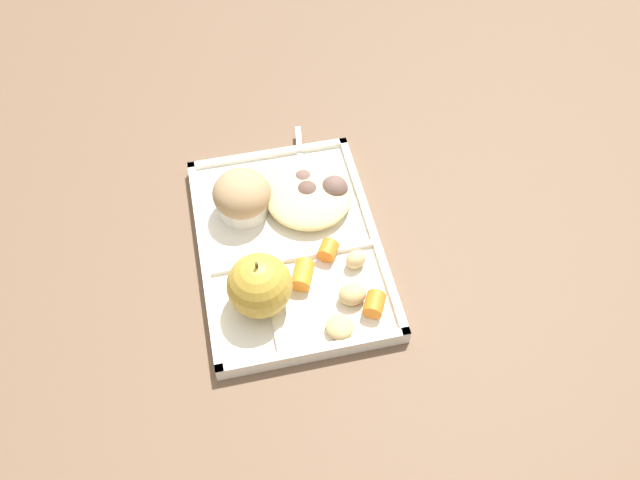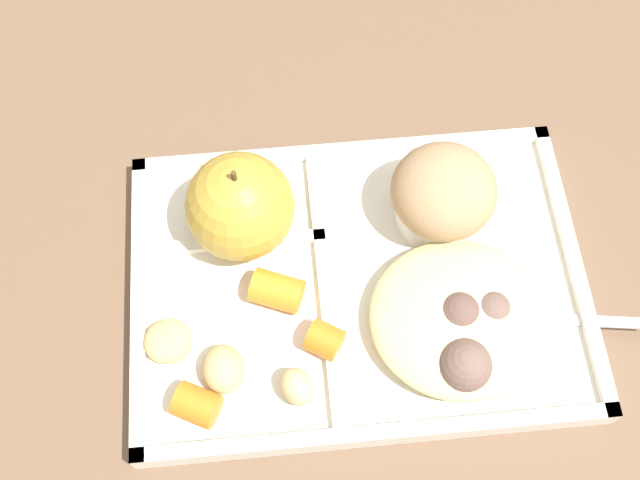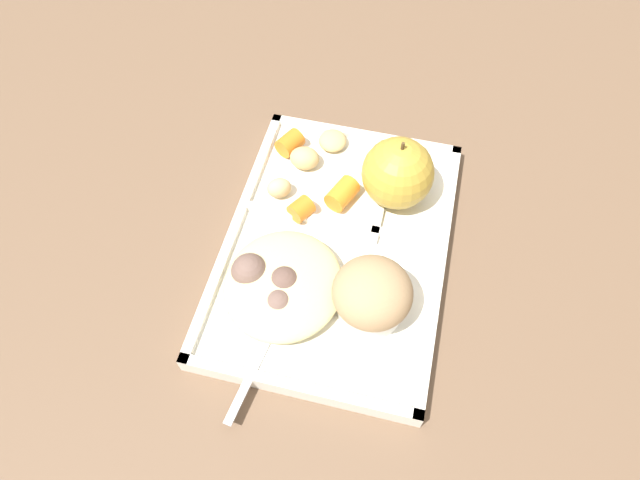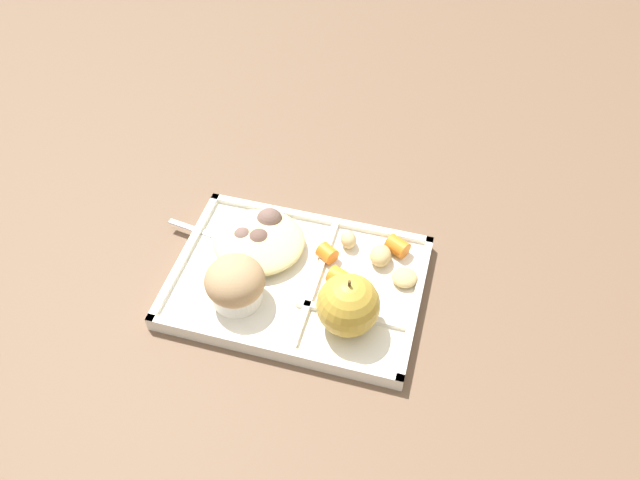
# 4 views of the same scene
# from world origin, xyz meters

# --- Properties ---
(ground) EXTENTS (6.00, 6.00, 0.00)m
(ground) POSITION_xyz_m (0.00, 0.00, 0.00)
(ground) COLOR brown
(lunch_tray) EXTENTS (0.33, 0.23, 0.02)m
(lunch_tray) POSITION_xyz_m (-0.00, 0.00, 0.01)
(lunch_tray) COLOR silver
(lunch_tray) RESTS_ON ground
(green_apple) EXTENTS (0.08, 0.08, 0.09)m
(green_apple) POSITION_xyz_m (-0.08, 0.05, 0.05)
(green_apple) COLOR #B79333
(green_apple) RESTS_ON lunch_tray
(bran_muffin) EXTENTS (0.08, 0.08, 0.07)m
(bran_muffin) POSITION_xyz_m (0.07, 0.05, 0.05)
(bran_muffin) COLOR silver
(bran_muffin) RESTS_ON lunch_tray
(carrot_slice_center) EXTENTS (0.04, 0.04, 0.03)m
(carrot_slice_center) POSITION_xyz_m (-0.06, -0.01, 0.03)
(carrot_slice_center) COLOR orange
(carrot_slice_center) RESTS_ON lunch_tray
(carrot_slice_diagonal) EXTENTS (0.03, 0.03, 0.02)m
(carrot_slice_diagonal) POSITION_xyz_m (-0.03, -0.05, 0.03)
(carrot_slice_diagonal) COLOR orange
(carrot_slice_diagonal) RESTS_ON lunch_tray
(carrot_slice_tilted) EXTENTS (0.04, 0.03, 0.02)m
(carrot_slice_tilted) POSITION_xyz_m (-0.12, -0.08, 0.03)
(carrot_slice_tilted) COLOR orange
(carrot_slice_tilted) RESTS_ON lunch_tray
(potato_chunk_wedge) EXTENTS (0.03, 0.03, 0.02)m
(potato_chunk_wedge) POSITION_xyz_m (-0.14, -0.04, 0.02)
(potato_chunk_wedge) COLOR tan
(potato_chunk_wedge) RESTS_ON lunch_tray
(potato_chunk_small) EXTENTS (0.03, 0.04, 0.02)m
(potato_chunk_small) POSITION_xyz_m (-0.10, -0.06, 0.03)
(potato_chunk_small) COLOR tan
(potato_chunk_small) RESTS_ON lunch_tray
(potato_chunk_golden) EXTENTS (0.03, 0.03, 0.02)m
(potato_chunk_golden) POSITION_xyz_m (-0.05, -0.08, 0.03)
(potato_chunk_golden) COLOR tan
(potato_chunk_golden) RESTS_ON lunch_tray
(egg_noodle_pile) EXTENTS (0.13, 0.12, 0.03)m
(egg_noodle_pile) POSITION_xyz_m (0.07, -0.04, 0.03)
(egg_noodle_pile) COLOR #D6C684
(egg_noodle_pile) RESTS_ON lunch_tray
(meatball_side) EXTENTS (0.03, 0.03, 0.03)m
(meatball_side) POSITION_xyz_m (0.09, -0.04, 0.03)
(meatball_side) COLOR brown
(meatball_side) RESTS_ON lunch_tray
(meatball_front) EXTENTS (0.03, 0.03, 0.03)m
(meatball_front) POSITION_xyz_m (0.06, -0.04, 0.03)
(meatball_front) COLOR #755B4C
(meatball_front) RESTS_ON lunch_tray
(meatball_center) EXTENTS (0.03, 0.03, 0.03)m
(meatball_center) POSITION_xyz_m (0.07, -0.04, 0.03)
(meatball_center) COLOR brown
(meatball_center) RESTS_ON lunch_tray
(meatball_back) EXTENTS (0.04, 0.04, 0.04)m
(meatball_back) POSITION_xyz_m (0.06, -0.08, 0.03)
(meatball_back) COLOR brown
(meatball_back) RESTS_ON lunch_tray
(plastic_fork) EXTENTS (0.16, 0.04, 0.00)m
(plastic_fork) POSITION_xyz_m (0.11, -0.04, 0.02)
(plastic_fork) COLOR silver
(plastic_fork) RESTS_ON lunch_tray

